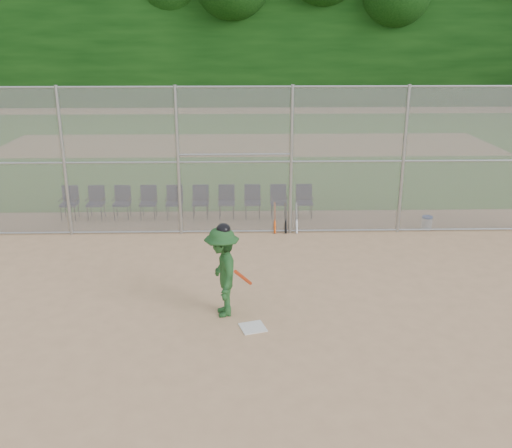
{
  "coord_description": "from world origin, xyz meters",
  "views": [
    {
      "loc": [
        -0.31,
        -9.85,
        5.28
      ],
      "look_at": [
        0.0,
        2.5,
        1.1
      ],
      "focal_mm": 40.0,
      "sensor_mm": 36.0,
      "label": 1
    }
  ],
  "objects_px": {
    "water_cooler": "(427,223)",
    "chair_0": "(69,203)",
    "home_plate": "(253,327)",
    "batter_at_plate": "(222,271)"
  },
  "relations": [
    {
      "from": "batter_at_plate",
      "to": "chair_0",
      "type": "relative_size",
      "value": 1.96
    },
    {
      "from": "chair_0",
      "to": "batter_at_plate",
      "type": "bearing_deg",
      "value": -52.48
    },
    {
      "from": "chair_0",
      "to": "home_plate",
      "type": "bearing_deg",
      "value": -51.82
    },
    {
      "from": "home_plate",
      "to": "water_cooler",
      "type": "relative_size",
      "value": 1.17
    },
    {
      "from": "water_cooler",
      "to": "chair_0",
      "type": "xyz_separation_m",
      "value": [
        -10.28,
        1.22,
        0.29
      ]
    },
    {
      "from": "batter_at_plate",
      "to": "chair_0",
      "type": "distance_m",
      "value": 7.75
    },
    {
      "from": "home_plate",
      "to": "chair_0",
      "type": "relative_size",
      "value": 0.47
    },
    {
      "from": "home_plate",
      "to": "batter_at_plate",
      "type": "bearing_deg",
      "value": 134.42
    },
    {
      "from": "water_cooler",
      "to": "batter_at_plate",
      "type": "bearing_deg",
      "value": -138.51
    },
    {
      "from": "home_plate",
      "to": "water_cooler",
      "type": "distance_m",
      "value": 7.44
    }
  ]
}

